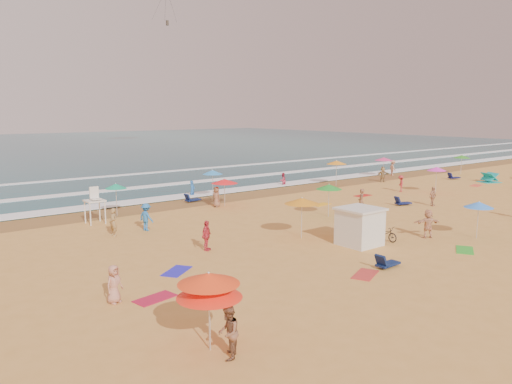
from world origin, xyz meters
TOP-DOWN VIEW (x-y plane):
  - ground at (0.00, 0.00)m, footprint 220.00×220.00m
  - ocean at (0.00, 84.00)m, footprint 220.00×140.00m
  - wet_sand at (0.00, 12.50)m, footprint 220.00×220.00m
  - surf_foam at (0.00, 21.32)m, footprint 200.00×18.70m
  - cabana at (-3.57, -4.90)m, footprint 2.00×2.00m
  - cabana_roof at (-3.57, -4.90)m, footprint 2.20×2.20m
  - bicycle at (-1.67, -5.20)m, footprint 0.58×1.64m
  - lifeguard_stand at (-13.24, 9.56)m, footprint 1.20×1.20m
  - beach_umbrellas at (1.88, 1.75)m, footprint 66.36×24.78m
  - loungers at (7.98, -1.13)m, footprint 50.48×26.37m
  - towels at (2.58, -2.96)m, footprint 41.53×21.18m
  - beachgoers at (1.43, 3.95)m, footprint 44.66×27.32m

SIDE VIEW (x-z plane):
  - ground at x=0.00m, z-range 0.00..0.00m
  - ocean at x=0.00m, z-range -0.09..0.09m
  - wet_sand at x=0.00m, z-range 0.01..0.01m
  - towels at x=2.58m, z-range 0.00..0.03m
  - surf_foam at x=0.00m, z-range 0.08..0.12m
  - loungers at x=7.98m, z-range 0.00..0.34m
  - bicycle at x=-1.67m, z-range 0.00..0.86m
  - beachgoers at x=1.43m, z-range -0.24..1.83m
  - cabana at x=-3.57m, z-range 0.00..2.00m
  - lifeguard_stand at x=-13.24m, z-range 0.00..2.10m
  - cabana_roof at x=-3.57m, z-range 2.00..2.12m
  - beach_umbrellas at x=1.88m, z-range 1.73..2.53m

